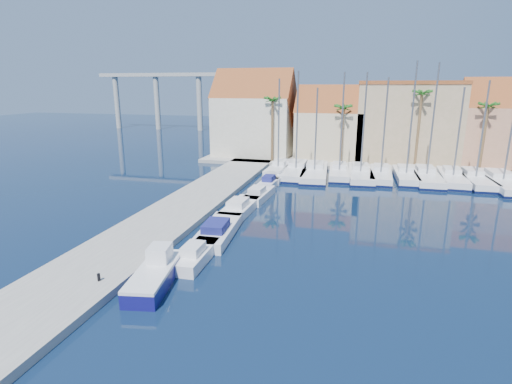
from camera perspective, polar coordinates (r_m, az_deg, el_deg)
ground at (r=20.27m, az=-7.63°, el=-19.29°), size 260.00×260.00×0.00m
quay_west at (r=34.70m, az=-13.02°, el=-4.10°), size 6.00×77.00×0.50m
shore_north at (r=64.44m, az=17.55°, el=4.36°), size 54.00×16.00×0.50m
bollard at (r=25.08m, az=-21.54°, el=-11.26°), size 0.18×0.18×0.45m
fishing_boat at (r=24.71m, az=-14.18°, el=-11.19°), size 2.87×5.96×2.00m
motorboat_west_0 at (r=27.07m, az=-8.58°, el=-8.84°), size 1.75×5.15×1.40m
motorboat_west_1 at (r=31.19m, az=-5.44°, el=-5.46°), size 2.92×7.47×1.40m
motorboat_west_2 at (r=36.78m, az=-2.31°, el=-2.20°), size 2.32×6.72×1.40m
motorboat_west_3 at (r=41.04m, az=0.37°, el=-0.36°), size 2.24×6.00×1.40m
motorboat_west_4 at (r=46.24m, az=1.96°, el=1.40°), size 1.88×5.27×1.40m
motorboat_west_5 at (r=49.65m, az=3.00°, el=2.34°), size 2.30×6.33×1.40m
motorboat_west_6 at (r=56.00m, az=4.42°, el=3.77°), size 2.35×6.20×1.40m
sailboat_0 at (r=53.63m, az=3.30°, el=3.39°), size 2.49×8.74×12.19m
sailboat_1 at (r=52.86m, az=5.84°, el=3.13°), size 3.05×11.57×13.09m
sailboat_2 at (r=52.22m, az=8.38°, el=2.87°), size 3.95×12.10×11.10m
sailboat_3 at (r=52.54m, az=11.80°, el=2.85°), size 3.01×9.51×12.93m
sailboat_4 at (r=52.28m, az=14.65°, el=2.59°), size 3.64×11.06×12.88m
sailboat_5 at (r=52.47m, az=17.38°, el=2.44°), size 2.87×9.92×12.31m
sailboat_6 at (r=52.96m, az=20.58°, el=2.31°), size 2.71×9.52×14.13m
sailboat_7 at (r=53.38m, az=23.09°, el=2.12°), size 3.03×11.02×13.89m
sailboat_8 at (r=53.98m, az=26.22°, el=1.89°), size 3.27×10.34×11.19m
sailboat_9 at (r=54.38m, az=28.68°, el=1.68°), size 3.26×10.57×11.94m
sailboat_10 at (r=54.46m, az=31.56°, el=1.29°), size 3.49×12.09×11.23m
building_0 at (r=64.76m, az=-0.19°, el=10.70°), size 12.30×9.00×13.50m
building_1 at (r=62.86m, az=10.58°, el=9.20°), size 10.30×8.00×11.00m
building_2 at (r=63.91m, az=20.70°, el=9.46°), size 14.20×10.20×11.50m
building_3 at (r=65.25m, az=31.36°, el=7.99°), size 10.30×8.00×12.00m
palm_0 at (r=58.82m, az=2.37°, el=12.75°), size 2.60×2.60×10.15m
palm_1 at (r=57.54m, az=12.33°, el=11.44°), size 2.60×2.60×9.15m
palm_2 at (r=57.87m, az=22.61°, el=12.54°), size 2.60×2.60×11.15m
palm_3 at (r=59.46m, az=30.23°, el=10.34°), size 2.60×2.60×9.65m
viaduct at (r=107.61m, az=-10.71°, el=14.15°), size 48.00×2.20×14.45m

